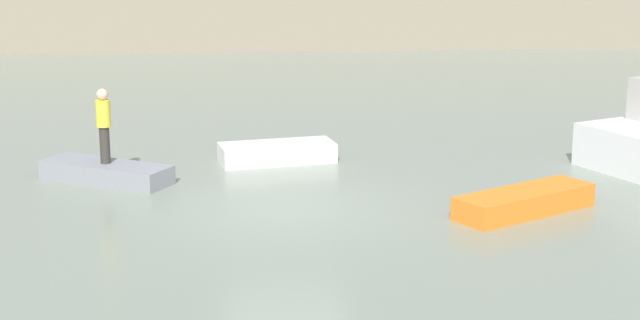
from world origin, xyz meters
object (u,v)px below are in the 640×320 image
Objects in this scene: rowboat_white at (277,153)px; person_yellow_shirt at (104,122)px; rowboat_orange at (525,202)px; rowboat_grey at (106,172)px.

rowboat_white is 4.28m from person_yellow_shirt.
rowboat_orange is 1.85× the size of person_yellow_shirt.
rowboat_white is at bearing 105.04° from rowboat_orange.
rowboat_grey is 0.98× the size of rowboat_orange.
rowboat_grey is 9.11m from rowboat_orange.
rowboat_white reaches higher than rowboat_grey.
rowboat_grey is at bearing -26.57° from person_yellow_shirt.
person_yellow_shirt is (-0.00, 0.00, 1.14)m from rowboat_grey.
person_yellow_shirt reaches higher than rowboat_white.
rowboat_grey is at bearing -169.78° from rowboat_white.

